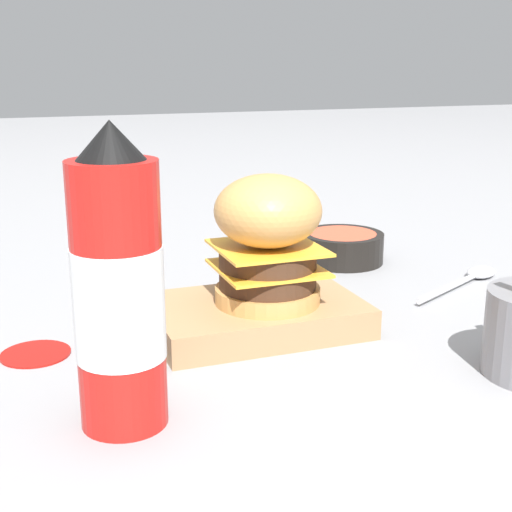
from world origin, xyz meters
TOP-DOWN VIEW (x-y plane):
  - ground_plane at (0.00, 0.00)m, footprint 6.00×6.00m
  - serving_board at (-0.05, 0.02)m, footprint 0.22×0.15m
  - burger at (-0.03, 0.01)m, footprint 0.11×0.11m
  - ketchup_bottle at (-0.21, -0.13)m, footprint 0.07×0.07m
  - side_bowl at (0.16, 0.22)m, footprint 0.12×0.12m
  - spoon at (0.28, 0.08)m, footprint 0.17×0.10m
  - ketchup_puddle at (-0.27, 0.03)m, footprint 0.07×0.07m

SIDE VIEW (x-z plane):
  - ground_plane at x=0.00m, z-range 0.00..0.00m
  - ketchup_puddle at x=-0.27m, z-range 0.00..0.00m
  - spoon at x=0.28m, z-range 0.00..0.01m
  - serving_board at x=-0.05m, z-range 0.00..0.03m
  - side_bowl at x=0.16m, z-range 0.00..0.04m
  - burger at x=-0.03m, z-range 0.03..0.17m
  - ketchup_bottle at x=-0.21m, z-range -0.01..0.23m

